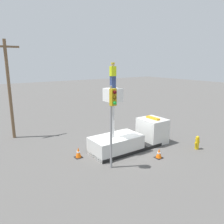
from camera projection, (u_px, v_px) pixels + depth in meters
The scene contains 8 objects.
ground_plane at pixel (126, 149), 16.79m from camera, with size 120.00×120.00×0.00m, color #565451.
bucket_truck at pixel (131, 137), 16.90m from camera, with size 6.56×2.19×4.79m.
worker at pixel (113, 75), 14.84m from camera, with size 0.40×0.26×1.75m.
traffic_light_pole at pixel (112, 112), 12.97m from camera, with size 0.34×0.57×5.21m.
fire_hydrant at pixel (197, 143), 16.72m from camera, with size 0.54×0.30×1.07m.
traffic_cone_rear at pixel (78, 153), 15.29m from camera, with size 0.51×0.51×0.75m.
traffic_cone_curbside at pixel (159, 154), 15.23m from camera, with size 0.52×0.52×0.68m.
utility_pole at pixel (9, 87), 18.39m from camera, with size 2.20×0.26×8.38m.
Camera 1 is at (-9.81, -12.31, 6.60)m, focal length 35.00 mm.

